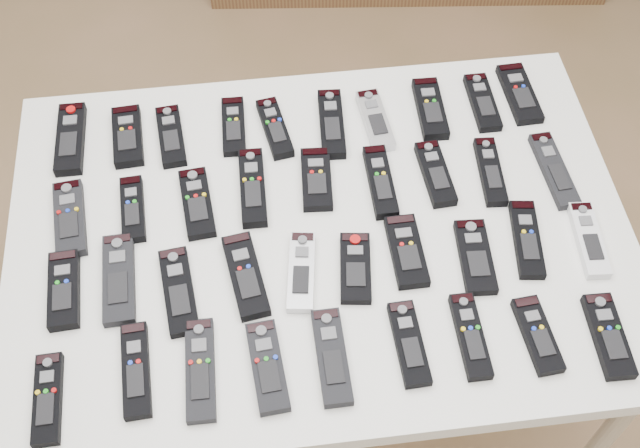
{
  "coord_description": "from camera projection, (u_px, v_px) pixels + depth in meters",
  "views": [
    {
      "loc": [
        -0.24,
        -0.88,
        2.1
      ],
      "look_at": [
        -0.13,
        0.03,
        0.8
      ],
      "focal_mm": 45.0,
      "sensor_mm": 36.0,
      "label": 1
    }
  ],
  "objects": [
    {
      "name": "remote_12",
      "position": [
        197.0,
        203.0,
        1.64
      ],
      "size": [
        0.07,
        0.17,
        0.02
      ],
      "primitive_type": "cube",
      "rotation": [
        0.0,
        0.0,
        0.09
      ],
      "color": "black",
      "rests_on": "table"
    },
    {
      "name": "remote_36",
      "position": [
        537.0,
        335.0,
        1.46
      ],
      "size": [
        0.06,
        0.16,
        0.02
      ],
      "primitive_type": "cube",
      "rotation": [
        0.0,
        0.0,
        0.08
      ],
      "color": "black",
      "rests_on": "table"
    },
    {
      "name": "remote_17",
      "position": [
        490.0,
        172.0,
        1.68
      ],
      "size": [
        0.06,
        0.17,
        0.02
      ],
      "primitive_type": "cube",
      "rotation": [
        0.0,
        0.0,
        -0.07
      ],
      "color": "black",
      "rests_on": "table"
    },
    {
      "name": "remote_5",
      "position": [
        332.0,
        124.0,
        1.76
      ],
      "size": [
        0.06,
        0.19,
        0.02
      ],
      "primitive_type": "cube",
      "rotation": [
        0.0,
        0.0,
        -0.06
      ],
      "color": "black",
      "rests_on": "table"
    },
    {
      "name": "remote_3",
      "position": [
        234.0,
        126.0,
        1.76
      ],
      "size": [
        0.05,
        0.16,
        0.02
      ],
      "primitive_type": "cube",
      "rotation": [
        0.0,
        0.0,
        -0.03
      ],
      "color": "black",
      "rests_on": "table"
    },
    {
      "name": "remote_0",
      "position": [
        71.0,
        139.0,
        1.73
      ],
      "size": [
        0.06,
        0.19,
        0.02
      ],
      "primitive_type": "cube",
      "rotation": [
        0.0,
        0.0,
        -0.0
      ],
      "color": "black",
      "rests_on": "table"
    },
    {
      "name": "remote_31",
      "position": [
        200.0,
        370.0,
        1.42
      ],
      "size": [
        0.05,
        0.2,
        0.02
      ],
      "primitive_type": "cube",
      "rotation": [
        0.0,
        0.0,
        -0.02
      ],
      "color": "black",
      "rests_on": "table"
    },
    {
      "name": "remote_24",
      "position": [
        355.0,
        268.0,
        1.55
      ],
      "size": [
        0.08,
        0.16,
        0.02
      ],
      "primitive_type": "cube",
      "rotation": [
        0.0,
        0.0,
        -0.13
      ],
      "color": "black",
      "rests_on": "table"
    },
    {
      "name": "remote_20",
      "position": [
        119.0,
        279.0,
        1.53
      ],
      "size": [
        0.07,
        0.2,
        0.02
      ],
      "primitive_type": "cube",
      "rotation": [
        0.0,
        0.0,
        0.03
      ],
      "color": "black",
      "rests_on": "table"
    },
    {
      "name": "remote_11",
      "position": [
        133.0,
        209.0,
        1.63
      ],
      "size": [
        0.05,
        0.16,
        0.02
      ],
      "primitive_type": "cube",
      "rotation": [
        0.0,
        0.0,
        0.05
      ],
      "color": "black",
      "rests_on": "table"
    },
    {
      "name": "remote_2",
      "position": [
        171.0,
        136.0,
        1.74
      ],
      "size": [
        0.07,
        0.17,
        0.02
      ],
      "primitive_type": "cube",
      "rotation": [
        0.0,
        0.0,
        0.09
      ],
      "color": "black",
      "rests_on": "table"
    },
    {
      "name": "remote_18",
      "position": [
        554.0,
        170.0,
        1.69
      ],
      "size": [
        0.06,
        0.2,
        0.02
      ],
      "primitive_type": "cube",
      "rotation": [
        0.0,
        0.0,
        0.06
      ],
      "color": "black",
      "rests_on": "table"
    },
    {
      "name": "remote_10",
      "position": [
        70.0,
        219.0,
        1.61
      ],
      "size": [
        0.08,
        0.18,
        0.02
      ],
      "primitive_type": "cube",
      "rotation": [
        0.0,
        0.0,
        0.1
      ],
      "color": "black",
      "rests_on": "table"
    },
    {
      "name": "remote_33",
      "position": [
        332.0,
        357.0,
        1.44
      ],
      "size": [
        0.05,
        0.19,
        0.02
      ],
      "primitive_type": "cube",
      "rotation": [
        0.0,
        0.0,
        0.01
      ],
      "color": "black",
      "rests_on": "table"
    },
    {
      "name": "remote_1",
      "position": [
        128.0,
        136.0,
        1.74
      ],
      "size": [
        0.07,
        0.16,
        0.02
      ],
      "primitive_type": "cube",
      "rotation": [
        0.0,
        0.0,
        0.06
      ],
      "color": "black",
      "rests_on": "table"
    },
    {
      "name": "remote_37",
      "position": [
        608.0,
        336.0,
        1.46
      ],
      "size": [
        0.06,
        0.17,
        0.02
      ],
      "primitive_type": "cube",
      "rotation": [
        0.0,
        0.0,
        -0.03
      ],
      "color": "black",
      "rests_on": "table"
    },
    {
      "name": "remote_19",
      "position": [
        64.0,
        290.0,
        1.52
      ],
      "size": [
        0.06,
        0.17,
        0.02
      ],
      "primitive_type": "cube",
      "rotation": [
        0.0,
        0.0,
        0.05
      ],
      "color": "black",
      "rests_on": "table"
    },
    {
      "name": "remote_32",
      "position": [
        267.0,
        367.0,
        1.43
      ],
      "size": [
        0.07,
        0.18,
        0.02
      ],
      "primitive_type": "cube",
      "rotation": [
        0.0,
        0.0,
        0.08
      ],
      "color": "black",
      "rests_on": "table"
    },
    {
      "name": "remote_22",
      "position": [
        246.0,
        276.0,
        1.53
      ],
      "size": [
        0.08,
        0.19,
        0.02
      ],
      "primitive_type": "cube",
      "rotation": [
        0.0,
        0.0,
        0.15
      ],
      "color": "black",
      "rests_on": "table"
    },
    {
      "name": "remote_14",
      "position": [
        316.0,
        179.0,
        1.67
      ],
      "size": [
        0.07,
        0.16,
        0.02
      ],
      "primitive_type": "cube",
      "rotation": [
        0.0,
        0.0,
        -0.07
      ],
      "color": "black",
      "rests_on": "table"
    },
    {
      "name": "remote_13",
      "position": [
        253.0,
        188.0,
        1.66
      ],
      "size": [
        0.05,
        0.19,
        0.02
      ],
      "primitive_type": "cube",
      "rotation": [
        0.0,
        0.0,
        -0.02
      ],
      "color": "black",
      "rests_on": "table"
    },
    {
      "name": "remote_35",
      "position": [
        470.0,
        336.0,
        1.46
      ],
      "size": [
        0.05,
        0.17,
        0.02
      ],
      "primitive_type": "cube",
      "rotation": [
        0.0,
        0.0,
        -0.0
      ],
      "color": "black",
      "rests_on": "table"
    },
    {
      "name": "remote_6",
      "position": [
        375.0,
        120.0,
        1.76
      ],
      "size": [
        0.06,
        0.17,
        0.02
      ],
      "primitive_type": "cube",
      "rotation": [
        0.0,
        0.0,
        0.08
      ],
      "color": "#B7B7BC",
      "rests_on": "table"
    },
    {
      "name": "remote_16",
      "position": [
        435.0,
        174.0,
        1.68
      ],
      "size": [
        0.06,
        0.17,
        0.02
      ],
      "primitive_type": "cube",
      "rotation": [
        0.0,
        0.0,
        0.06
      ],
      "color": "black",
      "rests_on": "table"
    },
    {
      "name": "remote_7",
      "position": [
        430.0,
        109.0,
        1.78
      ],
      "size": [
        0.06,
        0.17,
        0.02
      ],
      "primitive_type": "cube",
      "rotation": [
        0.0,
        0.0,
        -0.03
      ],
      "color": "black",
      "rests_on": "table"
    },
    {
      "name": "remote_34",
      "position": [
        409.0,
        343.0,
        1.45
      ],
      "size": [
        0.05,
        0.17,
        0.02
      ],
      "primitive_type": "cube",
      "rotation": [
        0.0,
        0.0,
        0.03
      ],
      "color": "black",
      "rests_on": "table"
    },
    {
      "name": "ground",
      "position": [
        366.0,
        393.0,
        2.24
      ],
      "size": [
        4.0,
        4.0,
        0.0
      ],
      "primitive_type": "plane",
      "color": "olive",
      "rests_on": "ground"
    },
    {
      "name": "remote_8",
      "position": [
        482.0,
        102.0,
        1.8
      ],
      "size": [
        0.05,
        0.16,
        0.02
      ],
      "primitive_type": "cube",
      "rotation": [
        0.0,
        0.0,
        0.0
      ],
      "color": "black",
      "rests_on": "table"
    },
    {
      "name": "remote_23",
      "position": [
        301.0,
        272.0,
        1.54
      ],
      "size": [
        0.07,
        0.18,
        0.02
      ],
      "primitive_type": "cube",
      "rotation": [
        0.0,
        0.0,
        -0.15
      ],
      "color": "#B7B7BC",
      "rests_on": "table"
    },
    {
      "name": "remote_29",
      "position": [
        48.0,
        399.0,
        1.39
      ],
      "size": [
        0.05,
        0.17,
        0.02
      ],
      "primitive_type": "cube",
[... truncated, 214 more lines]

